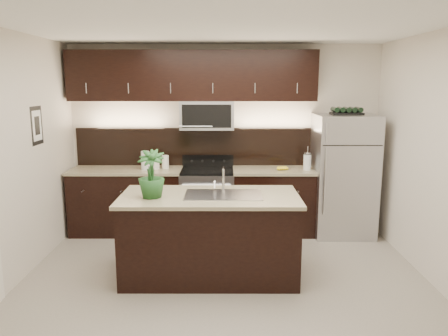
% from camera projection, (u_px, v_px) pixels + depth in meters
% --- Properties ---
extents(ground, '(4.50, 4.50, 0.00)m').
position_uv_depth(ground, '(225.00, 283.00, 4.77)').
color(ground, gray).
rests_on(ground, ground).
extents(room_walls, '(4.52, 4.02, 2.71)m').
position_uv_depth(room_walls, '(214.00, 129.00, 4.41)').
color(room_walls, beige).
rests_on(room_walls, ground).
extents(counter_run, '(3.51, 0.65, 0.94)m').
position_uv_depth(counter_run, '(193.00, 201.00, 6.34)').
color(counter_run, black).
rests_on(counter_run, ground).
extents(upper_fixtures, '(3.49, 0.40, 1.66)m').
position_uv_depth(upper_fixtures, '(194.00, 84.00, 6.16)').
color(upper_fixtures, black).
rests_on(upper_fixtures, counter_run).
extents(island, '(1.96, 0.96, 0.94)m').
position_uv_depth(island, '(210.00, 236.00, 4.87)').
color(island, black).
rests_on(island, ground).
extents(sink_faucet, '(0.84, 0.50, 0.28)m').
position_uv_depth(sink_faucet, '(223.00, 193.00, 4.79)').
color(sink_faucet, silver).
rests_on(sink_faucet, island).
extents(refrigerator, '(0.83, 0.75, 1.72)m').
position_uv_depth(refrigerator, '(343.00, 175.00, 6.20)').
color(refrigerator, '#B2B2B7').
rests_on(refrigerator, ground).
extents(wine_rack, '(0.42, 0.26, 0.10)m').
position_uv_depth(wine_rack, '(347.00, 111.00, 6.03)').
color(wine_rack, black).
rests_on(wine_rack, refrigerator).
extents(plant, '(0.29, 0.29, 0.51)m').
position_uv_depth(plant, '(151.00, 174.00, 4.64)').
color(plant, '#1E4C1E').
rests_on(plant, island).
extents(canisters, '(0.38, 0.21, 0.26)m').
position_uv_depth(canisters, '(153.00, 161.00, 6.21)').
color(canisters, silver).
rests_on(canisters, counter_run).
extents(french_press, '(0.11, 0.11, 0.33)m').
position_uv_depth(french_press, '(307.00, 161.00, 6.17)').
color(french_press, silver).
rests_on(french_press, counter_run).
extents(bananas, '(0.20, 0.18, 0.05)m').
position_uv_depth(bananas, '(279.00, 168.00, 6.16)').
color(bananas, yellow).
rests_on(bananas, counter_run).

